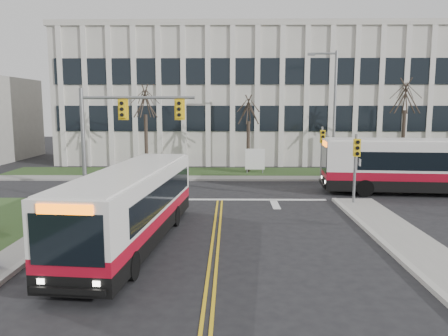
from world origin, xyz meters
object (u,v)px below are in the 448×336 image
directory_sign (255,159)px  bus_cross (427,167)px  streetlight (332,107)px  bus_main (132,208)px

directory_sign → bus_cross: (9.88, -7.49, 0.45)m
directory_sign → bus_cross: 12.41m
directory_sign → bus_cross: bus_cross is taller
directory_sign → bus_cross: bearing=-37.1°
streetlight → directory_sign: 6.96m
directory_sign → streetlight: bearing=-13.2°
streetlight → bus_main: bearing=-124.8°
bus_cross → bus_main: bearing=-52.5°
directory_sign → bus_main: 18.27m
bus_main → streetlight: bearing=60.5°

